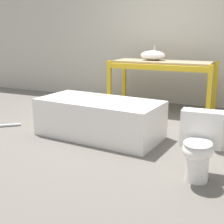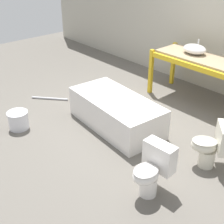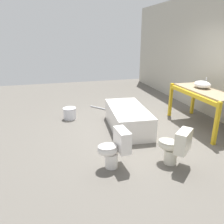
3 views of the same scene
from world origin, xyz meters
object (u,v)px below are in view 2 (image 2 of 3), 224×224
Objects in this scene: sink_basin at (195,49)px; toilet_near at (213,145)px; bucket_white at (18,120)px; bathtub_main at (116,110)px; toilet_far at (152,169)px.

toilet_near is (1.50, -1.55, -0.63)m from sink_basin.
toilet_near reaches higher than bucket_white.
bathtub_main reaches higher than bucket_white.
toilet_far is (1.29, -2.54, -0.63)m from sink_basin.
bathtub_main is 2.65× the size of toilet_far.
bathtub_main is 5.04× the size of bucket_white.
toilet_far is 2.52m from bucket_white.
sink_basin is 0.26× the size of bathtub_main.
toilet_near and toilet_far have the same top height.
toilet_near is 3.07m from bucket_white.
toilet_far is at bearing -52.25° from toilet_near.
toilet_far is (-0.21, -0.99, 0.00)m from toilet_near.
bucket_white is (-2.67, -1.50, -0.20)m from toilet_near.
bucket_white is (-2.46, -0.52, -0.20)m from toilet_far.
sink_basin is 2.25m from toilet_near.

